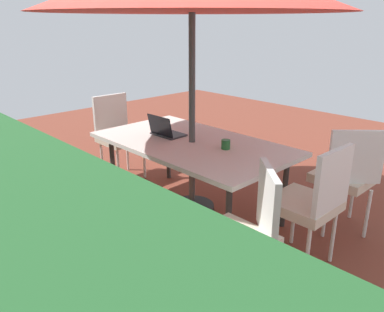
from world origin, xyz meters
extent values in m
cube|color=brown|center=(0.00, 0.00, -0.01)|extent=(10.00, 10.00, 0.02)
cube|color=silver|center=(0.00, 0.00, 0.70)|extent=(1.91, 1.07, 0.04)
cylinder|color=#333333|center=(-0.80, -0.38, 0.34)|extent=(0.05, 0.05, 0.68)
cylinder|color=#333333|center=(0.80, -0.38, 0.34)|extent=(0.05, 0.05, 0.68)
cylinder|color=#333333|center=(-0.80, 0.38, 0.34)|extent=(0.05, 0.05, 0.68)
cylinder|color=#333333|center=(0.80, 0.38, 0.34)|extent=(0.05, 0.05, 0.68)
cylinder|color=#4C4C4C|center=(0.00, 0.00, 1.15)|extent=(0.06, 0.06, 2.30)
cylinder|color=black|center=(0.00, 0.00, 0.03)|extent=(0.44, 0.44, 0.06)
cube|color=beige|center=(-1.20, -0.01, 0.49)|extent=(0.46, 0.46, 0.08)
cube|color=white|center=(-1.41, -0.01, 0.76)|extent=(0.05, 0.44, 0.45)
cylinder|color=white|center=(-1.02, -0.20, 0.23)|extent=(0.03, 0.03, 0.45)
cylinder|color=white|center=(-1.01, 0.16, 0.23)|extent=(0.03, 0.03, 0.45)
cylinder|color=white|center=(-1.38, -0.19, 0.23)|extent=(0.03, 0.03, 0.45)
cylinder|color=white|center=(-1.37, 0.17, 0.23)|extent=(0.03, 0.03, 0.45)
cube|color=beige|center=(1.19, 0.00, 0.49)|extent=(0.46, 0.46, 0.08)
cube|color=white|center=(1.40, 0.00, 0.76)|extent=(0.05, 0.44, 0.45)
cylinder|color=white|center=(1.01, 0.19, 0.23)|extent=(0.03, 0.03, 0.45)
cylinder|color=white|center=(1.00, -0.17, 0.23)|extent=(0.03, 0.03, 0.45)
cylinder|color=white|center=(1.37, 0.18, 0.23)|extent=(0.03, 0.03, 0.45)
cylinder|color=white|center=(1.36, -0.18, 0.23)|extent=(0.03, 0.03, 0.45)
cube|color=beige|center=(-1.17, 0.78, 0.49)|extent=(0.46, 0.46, 0.08)
cube|color=white|center=(-1.31, 0.62, 0.76)|extent=(0.35, 0.32, 0.45)
cylinder|color=white|center=(-0.92, 0.79, 0.23)|extent=(0.03, 0.03, 0.45)
cylinder|color=white|center=(-1.18, 1.03, 0.23)|extent=(0.03, 0.03, 0.45)
cylinder|color=white|center=(-1.16, 0.52, 0.23)|extent=(0.03, 0.03, 0.45)
cylinder|color=white|center=(-1.42, 0.77, 0.23)|extent=(0.03, 0.03, 0.45)
cube|color=beige|center=(-1.16, -0.74, 0.49)|extent=(0.46, 0.46, 0.08)
cube|color=white|center=(-1.31, -0.59, 0.76)|extent=(0.34, 0.33, 0.45)
cylinder|color=white|center=(-1.17, -1.00, 0.23)|extent=(0.03, 0.03, 0.45)
cylinder|color=white|center=(-0.91, -0.75, 0.23)|extent=(0.03, 0.03, 0.45)
cylinder|color=white|center=(-1.42, -0.74, 0.23)|extent=(0.03, 0.03, 0.45)
cylinder|color=white|center=(-1.16, -0.49, 0.23)|extent=(0.03, 0.03, 0.45)
cube|color=#2D2D33|center=(0.32, 0.01, 0.73)|extent=(0.33, 0.23, 0.02)
cube|color=black|center=(0.32, 0.12, 0.84)|extent=(0.32, 0.06, 0.20)
cylinder|color=#286B33|center=(-0.36, -0.07, 0.76)|extent=(0.08, 0.08, 0.08)
camera|label=1|loc=(-2.52, 2.42, 1.81)|focal=36.21mm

